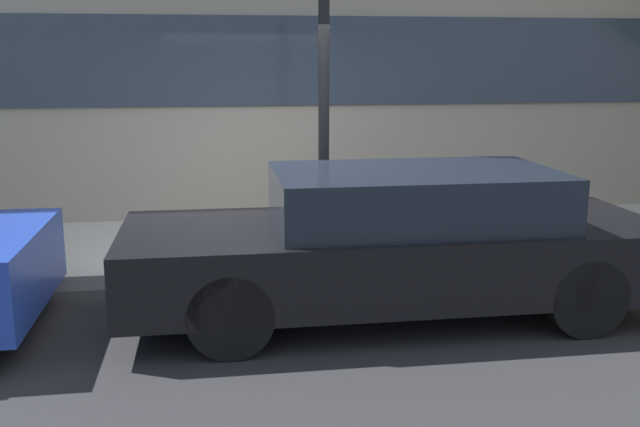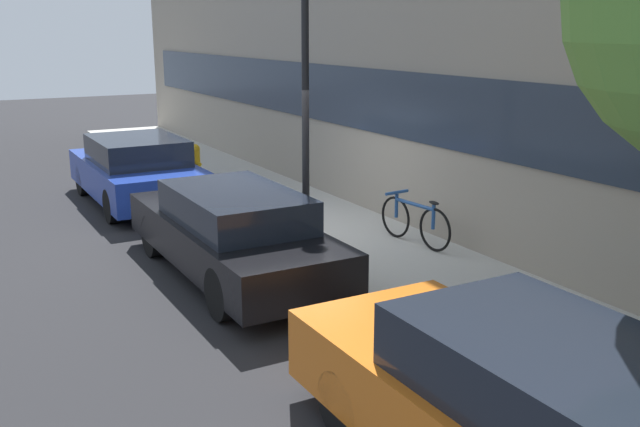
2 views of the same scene
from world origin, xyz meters
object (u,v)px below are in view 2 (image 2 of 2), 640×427
Objects in this scene: bicycle at (414,220)px; lamp_post at (305,68)px; parked_car_black at (232,232)px; parked_car_orange at (541,423)px; fire_hydrant at (195,162)px; parked_car_blue at (137,170)px.

lamp_post is (-0.77, -1.47, 2.29)m from bicycle.
parked_car_black is 1.00× the size of parked_car_orange.
fire_hydrant is at bearing 178.74° from lamp_post.
parked_car_blue reaches higher than fire_hydrant.
parked_car_black is at bearing 77.48° from bicycle.
lamp_post is (-0.42, 1.38, 2.17)m from parked_car_black.
lamp_post is at bearing -12.70° from parked_car_orange.
parked_car_blue is at bearing 0.00° from parked_car_orange.
lamp_post is at bearing -72.91° from parked_car_black.
parked_car_orange reaches higher than parked_car_blue.
parked_car_black is 5.69m from parked_car_orange.
parked_car_orange is 1.06× the size of lamp_post.
parked_car_orange is at bearing -180.00° from parked_car_blue.
parked_car_blue is at bearing 0.00° from parked_car_black.
parked_car_blue is 5.16m from lamp_post.
bicycle is at bearing -151.61° from parked_car_blue.
parked_car_black is 1.06× the size of lamp_post.
parked_car_orange is (10.60, 0.00, 0.01)m from parked_car_blue.
fire_hydrant is at bearing -60.85° from parked_car_blue.
lamp_post is at bearing -1.26° from fire_hydrant.
fire_hydrant is at bearing -7.44° from parked_car_orange.
parked_car_blue is 1.71m from fire_hydrant.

